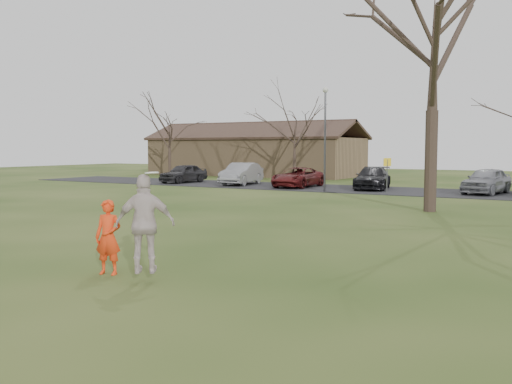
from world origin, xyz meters
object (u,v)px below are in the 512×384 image
at_px(car_1, 242,174).
at_px(car_3, 373,178).
at_px(car_0, 183,173).
at_px(lamp_post, 325,126).
at_px(building, 255,155).
at_px(player_defender, 108,237).
at_px(car_2, 298,177).
at_px(big_tree, 434,41).
at_px(car_4, 486,180).
at_px(catching_play, 145,224).

relative_size(car_1, car_3, 0.97).
xyz_separation_m(car_0, lamp_post, (12.35, -2.14, 3.23)).
bearing_deg(building, player_defender, -63.74).
bearing_deg(car_3, car_1, 172.09).
distance_m(player_defender, car_0, 30.27).
bearing_deg(car_3, car_2, 178.45).
xyz_separation_m(lamp_post, big_tree, (8.00, -7.50, 3.03)).
bearing_deg(car_1, lamp_post, -27.55).
height_order(car_1, building, building).
distance_m(player_defender, building, 42.68).
bearing_deg(car_4, car_2, -166.18).
height_order(building, lamp_post, lamp_post).
bearing_deg(car_2, building, 129.54).
relative_size(car_1, car_4, 1.06).
relative_size(car_3, catching_play, 2.39).
relative_size(car_0, lamp_post, 0.66).
xyz_separation_m(player_defender, big_tree, (3.12, 15.26, 6.21)).
relative_size(player_defender, building, 0.08).
relative_size(car_2, building, 0.23).
xyz_separation_m(car_1, catching_play, (13.54, -25.45, 0.38)).
relative_size(player_defender, car_2, 0.34).
xyz_separation_m(player_defender, car_1, (-12.33, 25.25, 0.02)).
bearing_deg(car_2, big_tree, -42.07).
xyz_separation_m(building, lamp_post, (14.00, -15.50, 2.04)).
relative_size(car_2, catching_play, 2.33).
relative_size(player_defender, car_3, 0.33).
height_order(player_defender, building, building).
bearing_deg(player_defender, lamp_post, 85.82).
xyz_separation_m(car_0, car_4, (21.10, 0.75, 0.05)).
height_order(car_0, car_4, car_4).
height_order(catching_play, building, building).
relative_size(car_3, lamp_post, 0.77).
distance_m(player_defender, car_3, 25.97).
relative_size(car_2, car_4, 1.06).
bearing_deg(player_defender, car_0, 108.40).
bearing_deg(car_1, car_4, -7.69).
bearing_deg(building, car_1, -63.28).
bearing_deg(car_0, car_1, 8.28).
bearing_deg(catching_play, car_0, 126.29).
distance_m(player_defender, lamp_post, 23.49).
bearing_deg(lamp_post, car_4, 18.24).
relative_size(player_defender, big_tree, 0.11).
bearing_deg(car_4, player_defender, -88.08).
bearing_deg(player_defender, car_4, 65.14).
bearing_deg(car_0, big_tree, -21.15).
bearing_deg(car_4, building, 161.50).
bearing_deg(lamp_post, car_2, 142.61).
distance_m(car_2, car_4, 11.66).
height_order(car_1, car_3, car_1).
distance_m(car_3, building, 20.29).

